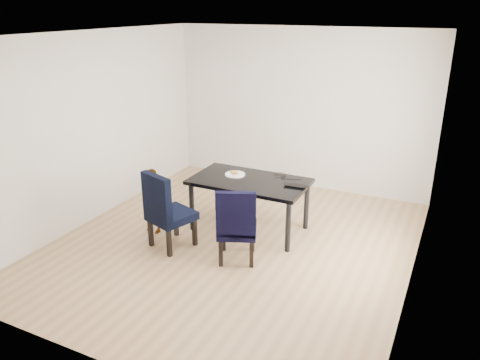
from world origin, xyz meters
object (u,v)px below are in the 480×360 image
at_px(chair_right, 237,223).
at_px(child, 152,201).
at_px(dining_table, 249,205).
at_px(plate, 235,174).
at_px(laptop, 296,185).
at_px(chair_left, 171,209).

distance_m(chair_right, child, 1.41).
bearing_deg(dining_table, child, -151.27).
bearing_deg(plate, laptop, -0.89).
height_order(chair_right, child, chair_right).
distance_m(dining_table, laptop, 0.76).
relative_size(child, laptop, 3.12).
distance_m(dining_table, child, 1.36).
bearing_deg(child, plate, 45.40).
bearing_deg(plate, child, -140.98).
xyz_separation_m(dining_table, plate, (-0.27, 0.09, 0.38)).
xyz_separation_m(chair_left, laptop, (1.35, 0.97, 0.24)).
relative_size(child, plate, 3.22).
height_order(chair_right, plate, chair_right).
distance_m(chair_right, laptop, 1.03).
relative_size(chair_right, laptop, 3.35).
xyz_separation_m(dining_table, chair_left, (-0.71, -0.89, 0.15)).
xyz_separation_m(dining_table, child, (-1.19, -0.65, 0.08)).
xyz_separation_m(chair_right, laptop, (0.43, 0.90, 0.27)).
height_order(chair_left, laptop, chair_left).
height_order(child, plate, child).
height_order(dining_table, plate, plate).
bearing_deg(plate, chair_left, -114.03).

